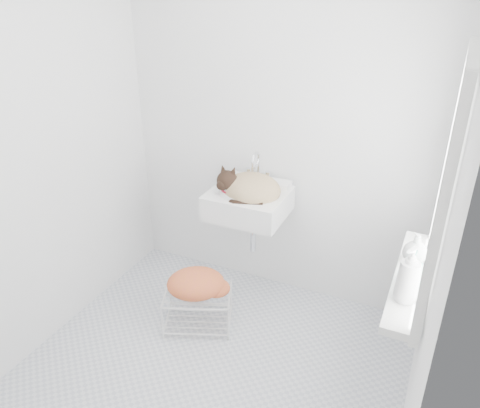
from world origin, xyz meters
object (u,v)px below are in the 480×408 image
at_px(cat, 249,188).
at_px(bottle_b, 408,284).
at_px(bottle_a, 404,300).
at_px(wire_rack, 198,306).
at_px(bottle_c, 413,262).
at_px(sink, 248,192).

distance_m(cat, bottle_b, 1.24).
bearing_deg(bottle_a, cat, 145.84).
xyz_separation_m(wire_rack, bottle_c, (1.27, 0.01, 0.70)).
height_order(sink, bottle_b, sink).
distance_m(wire_rack, bottle_a, 1.49).
distance_m(sink, bottle_c, 1.17).
xyz_separation_m(cat, bottle_b, (1.08, -0.60, -0.04)).
relative_size(bottle_a, bottle_b, 1.36).
distance_m(bottle_b, bottle_c, 0.21).
height_order(cat, wire_rack, cat).
bearing_deg(cat, wire_rack, -118.49).
distance_m(sink, wire_rack, 0.84).
distance_m(cat, bottle_a, 1.31).
bearing_deg(cat, bottle_c, -23.58).
distance_m(sink, cat, 0.05).
bearing_deg(wire_rack, cat, 64.99).
xyz_separation_m(bottle_a, bottle_b, (0.00, 0.13, 0.00)).
relative_size(sink, cat, 1.22).
bearing_deg(cat, sink, 125.50).
relative_size(cat, bottle_c, 2.65).
bearing_deg(bottle_c, wire_rack, -179.45).
bearing_deg(wire_rack, bottle_c, 0.55).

